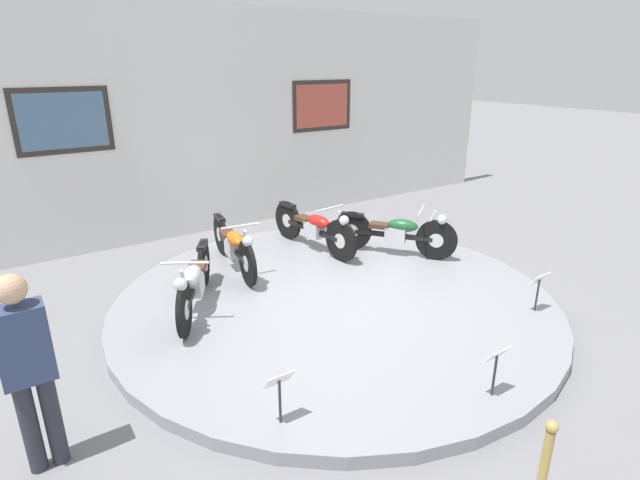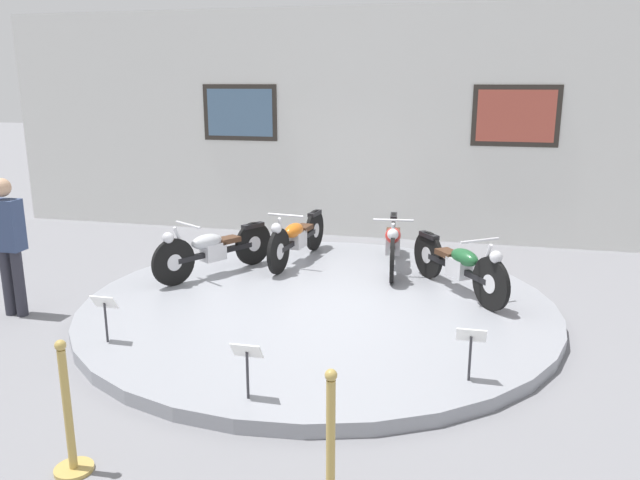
% 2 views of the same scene
% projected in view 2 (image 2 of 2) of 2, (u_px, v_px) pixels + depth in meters
% --- Properties ---
extents(ground_plane, '(60.00, 60.00, 0.00)m').
position_uv_depth(ground_plane, '(318.00, 311.00, 7.69)').
color(ground_plane, slate).
extents(display_platform, '(5.72, 5.72, 0.14)m').
position_uv_depth(display_platform, '(318.00, 305.00, 7.67)').
color(display_platform, gray).
rests_on(display_platform, ground_plane).
extents(back_wall, '(14.00, 0.22, 3.99)m').
position_uv_depth(back_wall, '(372.00, 125.00, 10.90)').
color(back_wall, silver).
rests_on(back_wall, ground_plane).
extents(motorcycle_silver, '(1.06, 1.73, 0.79)m').
position_uv_depth(motorcycle_silver, '(213.00, 248.00, 8.56)').
color(motorcycle_silver, black).
rests_on(motorcycle_silver, display_platform).
extents(motorcycle_orange, '(0.54, 1.98, 0.80)m').
position_uv_depth(motorcycle_orange, '(297.00, 236.00, 9.19)').
color(motorcycle_orange, black).
rests_on(motorcycle_orange, display_platform).
extents(motorcycle_red, '(0.54, 2.00, 0.81)m').
position_uv_depth(motorcycle_red, '(393.00, 242.00, 8.87)').
color(motorcycle_red, black).
rests_on(motorcycle_red, display_platform).
extents(motorcycle_green, '(1.22, 1.64, 0.80)m').
position_uv_depth(motorcycle_green, '(459.00, 264.00, 7.81)').
color(motorcycle_green, black).
rests_on(motorcycle_green, display_platform).
extents(info_placard_front_left, '(0.26, 0.11, 0.51)m').
position_uv_depth(info_placard_front_left, '(105.00, 308.00, 6.34)').
color(info_placard_front_left, '#333338').
rests_on(info_placard_front_left, display_platform).
extents(info_placard_front_centre, '(0.26, 0.11, 0.51)m').
position_uv_depth(info_placard_front_centre, '(247.00, 358.00, 5.19)').
color(info_placard_front_centre, '#333338').
rests_on(info_placard_front_centre, display_platform).
extents(info_placard_front_right, '(0.26, 0.11, 0.51)m').
position_uv_depth(info_placard_front_right, '(471.00, 342.00, 5.51)').
color(info_placard_front_right, '#333338').
rests_on(info_placard_front_right, display_platform).
extents(visitor_standing, '(0.36, 0.22, 1.67)m').
position_uv_depth(visitor_standing, '(8.00, 239.00, 7.32)').
color(visitor_standing, '#2D2D38').
rests_on(visitor_standing, ground_plane).
extents(stanchion_post_left_of_entry, '(0.28, 0.28, 1.02)m').
position_uv_depth(stanchion_post_left_of_entry, '(70.00, 429.00, 4.44)').
color(stanchion_post_left_of_entry, tan).
rests_on(stanchion_post_left_of_entry, ground_plane).
extents(stanchion_post_right_of_entry, '(0.28, 0.28, 1.02)m').
position_uv_depth(stanchion_post_right_of_entry, '(331.00, 466.00, 4.01)').
color(stanchion_post_right_of_entry, tan).
rests_on(stanchion_post_right_of_entry, ground_plane).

